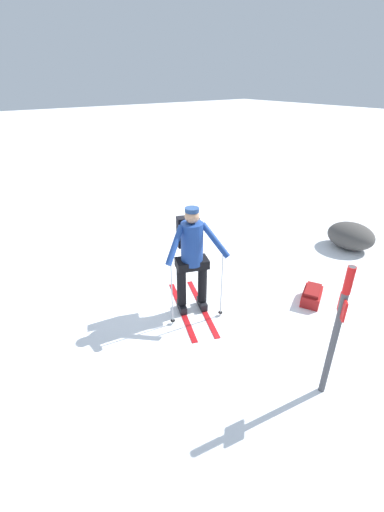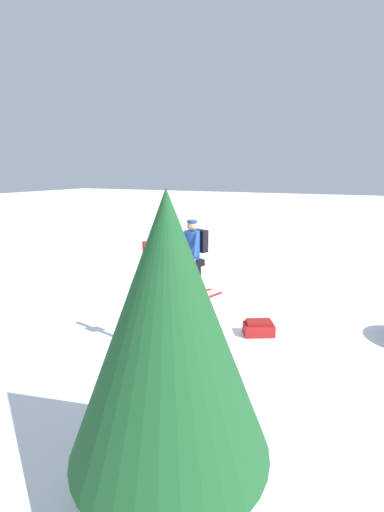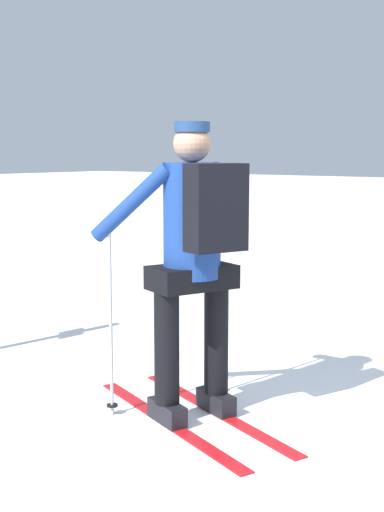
% 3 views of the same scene
% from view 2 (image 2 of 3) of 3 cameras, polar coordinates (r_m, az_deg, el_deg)
% --- Properties ---
extents(ground_plane, '(80.00, 80.00, 0.00)m').
position_cam_2_polar(ground_plane, '(8.00, 4.88, -6.51)').
color(ground_plane, white).
extents(skier, '(1.69, 1.10, 1.78)m').
position_cam_2_polar(skier, '(7.42, 0.14, 0.29)').
color(skier, red).
rests_on(skier, ground_plane).
extents(dropped_backpack, '(0.50, 0.60, 0.27)m').
position_cam_2_polar(dropped_backpack, '(6.21, 11.06, -11.71)').
color(dropped_backpack, maroon).
rests_on(dropped_backpack, ground_plane).
extents(trail_marker, '(0.19, 0.19, 1.77)m').
position_cam_2_polar(trail_marker, '(5.32, -7.58, -5.23)').
color(trail_marker, '#4C4C51').
rests_on(trail_marker, ground_plane).
extents(pine_tree, '(1.60, 1.60, 2.67)m').
position_cam_2_polar(pine_tree, '(2.63, -3.95, -12.08)').
color(pine_tree, '#4C331E').
rests_on(pine_tree, ground_plane).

